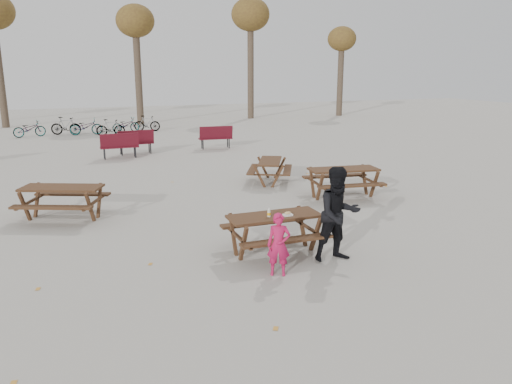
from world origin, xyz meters
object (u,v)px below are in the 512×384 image
object	(u,v)px
soda_bottle	(269,213)
picnic_table_east	(343,183)
adult	(338,214)
main_picnic_table	(274,224)
food_tray	(288,215)
picnic_table_far	(270,171)
picnic_table_north	(63,203)
child	(279,245)

from	to	relation	value
soda_bottle	picnic_table_east	distance (m)	5.00
adult	picnic_table_east	xyz separation A→B (m)	(2.54, 4.10, -0.49)
main_picnic_table	soda_bottle	world-z (taller)	soda_bottle
main_picnic_table	soda_bottle	distance (m)	0.31
food_tray	picnic_table_east	distance (m)	4.79
adult	picnic_table_far	size ratio (longest dim) A/B	1.09
main_picnic_table	soda_bottle	bearing A→B (deg)	-152.17
picnic_table_far	food_tray	bearing A→B (deg)	-172.82
adult	main_picnic_table	bearing A→B (deg)	142.36
soda_bottle	picnic_table_far	world-z (taller)	soda_bottle
main_picnic_table	picnic_table_east	xyz separation A→B (m)	(3.50, 3.31, -0.17)
picnic_table_north	soda_bottle	bearing A→B (deg)	-23.75
picnic_table_east	picnic_table_far	distance (m)	2.74
food_tray	soda_bottle	world-z (taller)	soda_bottle
child	picnic_table_east	distance (m)	5.81
picnic_table_east	picnic_table_north	world-z (taller)	picnic_table_east
food_tray	child	size ratio (longest dim) A/B	0.16
food_tray	picnic_table_north	distance (m)	5.75
food_tray	soda_bottle	xyz separation A→B (m)	(-0.36, 0.07, 0.05)
main_picnic_table	child	distance (m)	1.09
picnic_table_far	picnic_table_east	bearing A→B (deg)	-127.57
child	picnic_table_north	xyz separation A→B (m)	(-3.50, 4.92, -0.16)
main_picnic_table	picnic_table_far	world-z (taller)	main_picnic_table
food_tray	picnic_table_far	world-z (taller)	food_tray
picnic_table_east	picnic_table_north	xyz separation A→B (m)	(-7.36, 0.58, -0.01)
soda_bottle	picnic_table_far	bearing A→B (deg)	67.21
child	picnic_table_east	bearing A→B (deg)	72.67
main_picnic_table	food_tray	size ratio (longest dim) A/B	10.00
main_picnic_table	soda_bottle	size ratio (longest dim) A/B	10.59
main_picnic_table	picnic_table_far	size ratio (longest dim) A/B	1.09
food_tray	soda_bottle	bearing A→B (deg)	168.83
child	food_tray	bearing A→B (deg)	81.33
soda_bottle	picnic_table_north	distance (m)	5.45
soda_bottle	child	size ratio (longest dim) A/B	0.15
main_picnic_table	picnic_table_east	world-z (taller)	picnic_table_east
picnic_table_far	picnic_table_north	bearing A→B (deg)	133.70
picnic_table_north	child	bearing A→B (deg)	-31.36
soda_bottle	food_tray	bearing A→B (deg)	-11.17
food_tray	picnic_table_east	bearing A→B (deg)	46.48
main_picnic_table	picnic_table_north	distance (m)	5.48
child	adult	xyz separation A→B (m)	(1.31, 0.24, 0.34)
soda_bottle	adult	xyz separation A→B (m)	(1.11, -0.71, 0.05)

